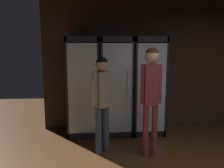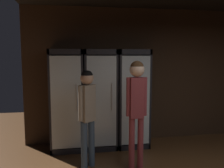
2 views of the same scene
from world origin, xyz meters
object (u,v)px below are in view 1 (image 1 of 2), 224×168
(cooler_left, at_px, (116,87))
(shopper_far, at_px, (102,94))
(cooler_far_left, at_px, (84,88))
(shopper_near, at_px, (151,87))
(cooler_center, at_px, (147,87))

(cooler_left, xyz_separation_m, shopper_far, (-0.30, -0.90, 0.04))
(cooler_far_left, distance_m, cooler_left, 0.65)
(cooler_far_left, bearing_deg, shopper_near, -44.68)
(cooler_far_left, bearing_deg, shopper_far, -68.92)
(cooler_left, relative_size, cooler_center, 1.00)
(cooler_left, bearing_deg, cooler_far_left, -179.97)
(cooler_center, distance_m, shopper_far, 1.31)
(cooler_center, bearing_deg, cooler_left, 179.92)
(cooler_far_left, relative_size, shopper_far, 1.22)
(cooler_left, xyz_separation_m, shopper_near, (0.45, -1.09, 0.19))
(cooler_center, xyz_separation_m, shopper_far, (-0.95, -0.90, 0.05))
(shopper_near, bearing_deg, cooler_center, 79.98)
(cooler_far_left, xyz_separation_m, shopper_near, (1.10, -1.09, 0.20))
(cooler_left, height_order, cooler_center, same)
(cooler_center, relative_size, shopper_far, 1.22)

